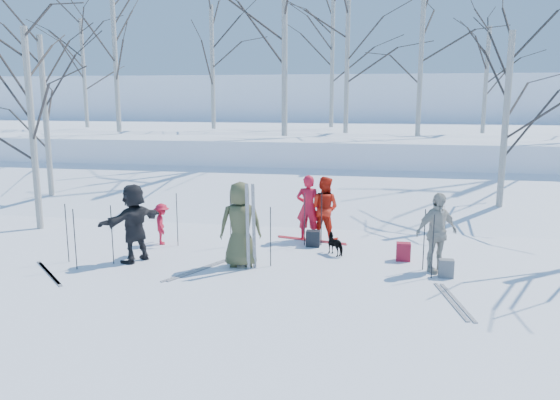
% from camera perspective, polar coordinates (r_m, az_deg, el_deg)
% --- Properties ---
extents(ground, '(120.00, 120.00, 0.00)m').
position_cam_1_polar(ground, '(11.70, -1.33, -7.64)').
color(ground, white).
rests_on(ground, ground).
extents(snow_ramp, '(70.00, 9.49, 4.12)m').
position_cam_1_polar(snow_ramp, '(18.35, 3.09, -0.35)').
color(snow_ramp, white).
rests_on(snow_ramp, ground).
extents(snow_plateau, '(70.00, 18.00, 2.20)m').
position_cam_1_polar(snow_plateau, '(28.08, 5.72, 5.25)').
color(snow_plateau, white).
rests_on(snow_plateau, ground).
extents(far_hill, '(90.00, 30.00, 6.00)m').
position_cam_1_polar(far_hill, '(48.94, 7.79, 8.74)').
color(far_hill, white).
rests_on(far_hill, ground).
extents(skier_olive_center, '(1.04, 0.81, 1.89)m').
position_cam_1_polar(skier_olive_center, '(11.95, -4.15, -2.56)').
color(skier_olive_center, '#45482B').
rests_on(skier_olive_center, ground).
extents(skier_red_north, '(0.64, 0.44, 1.71)m').
position_cam_1_polar(skier_red_north, '(14.16, 2.96, -0.80)').
color(skier_red_north, red).
rests_on(skier_red_north, ground).
extents(skier_redor_behind, '(0.97, 0.86, 1.66)m').
position_cam_1_polar(skier_redor_behind, '(14.22, 4.63, -0.86)').
color(skier_redor_behind, red).
rests_on(skier_redor_behind, ground).
extents(skier_red_seated, '(0.62, 0.77, 1.05)m').
position_cam_1_polar(skier_red_seated, '(14.10, -12.24, -2.46)').
color(skier_red_seated, red).
rests_on(skier_red_seated, ground).
extents(skier_cream_east, '(1.08, 0.88, 1.72)m').
position_cam_1_polar(skier_cream_east, '(12.02, 16.05, -3.29)').
color(skier_cream_east, beige).
rests_on(skier_cream_east, ground).
extents(skier_grey_west, '(1.21, 1.72, 1.79)m').
position_cam_1_polar(skier_grey_west, '(12.71, -15.00, -2.33)').
color(skier_grey_west, black).
rests_on(skier_grey_west, ground).
extents(dog, '(0.62, 0.62, 0.51)m').
position_cam_1_polar(dog, '(13.01, 5.89, -4.60)').
color(dog, black).
rests_on(dog, ground).
extents(upright_ski_left, '(0.08, 0.16, 1.90)m').
position_cam_1_polar(upright_ski_left, '(11.66, -3.40, -2.85)').
color(upright_ski_left, silver).
rests_on(upright_ski_left, ground).
extents(upright_ski_right, '(0.09, 0.23, 1.89)m').
position_cam_1_polar(upright_ski_right, '(11.70, -2.75, -2.80)').
color(upright_ski_right, silver).
rests_on(upright_ski_right, ground).
extents(ski_pair_a, '(1.73, 2.06, 0.02)m').
position_cam_1_polar(ski_pair_a, '(11.99, -8.56, -7.24)').
color(ski_pair_a, silver).
rests_on(ski_pair_a, ground).
extents(ski_pair_b, '(0.90, 1.97, 0.02)m').
position_cam_1_polar(ski_pair_b, '(10.62, 17.70, -10.05)').
color(ski_pair_b, silver).
rests_on(ski_pair_b, ground).
extents(ski_pair_c, '(1.11, 2.00, 0.02)m').
position_cam_1_polar(ski_pair_c, '(14.25, 3.31, -4.21)').
color(ski_pair_c, '#A8181F').
rests_on(ski_pair_c, ground).
extents(ski_pair_d, '(2.10, 2.10, 0.02)m').
position_cam_1_polar(ski_pair_d, '(12.65, -22.99, -7.04)').
color(ski_pair_d, silver).
rests_on(ski_pair_d, ground).
extents(ski_pole_a, '(0.02, 0.02, 1.34)m').
position_cam_1_polar(ski_pole_a, '(12.69, -17.14, -3.50)').
color(ski_pole_a, black).
rests_on(ski_pole_a, ground).
extents(ski_pole_b, '(0.02, 0.02, 1.34)m').
position_cam_1_polar(ski_pole_b, '(12.11, 14.82, -4.04)').
color(ski_pole_b, black).
rests_on(ski_pole_b, ground).
extents(ski_pole_c, '(0.02, 0.02, 1.34)m').
position_cam_1_polar(ski_pole_c, '(13.84, -10.70, -2.03)').
color(ski_pole_c, black).
rests_on(ski_pole_c, ground).
extents(ski_pole_d, '(0.02, 0.02, 1.34)m').
position_cam_1_polar(ski_pole_d, '(12.54, -20.64, -3.88)').
color(ski_pole_d, black).
rests_on(ski_pole_d, ground).
extents(ski_pole_e, '(0.02, 0.02, 1.34)m').
position_cam_1_polar(ski_pole_e, '(11.63, 15.68, -4.71)').
color(ski_pole_e, black).
rests_on(ski_pole_e, ground).
extents(ski_pole_f, '(0.02, 0.02, 1.34)m').
position_cam_1_polar(ski_pole_f, '(13.57, -5.20, -2.14)').
color(ski_pole_f, black).
rests_on(ski_pole_f, ground).
extents(ski_pole_g, '(0.02, 0.02, 1.34)m').
position_cam_1_polar(ski_pole_g, '(13.18, -21.38, -3.24)').
color(ski_pole_g, black).
rests_on(ski_pole_g, ground).
extents(ski_pole_h, '(0.02, 0.02, 1.34)m').
position_cam_1_polar(ski_pole_h, '(13.63, 2.59, -2.04)').
color(ski_pole_h, black).
rests_on(ski_pole_h, ground).
extents(ski_pole_i, '(0.02, 0.02, 1.34)m').
position_cam_1_polar(ski_pole_i, '(13.70, 4.35, -2.00)').
color(ski_pole_i, black).
rests_on(ski_pole_i, ground).
extents(ski_pole_j, '(0.02, 0.02, 1.34)m').
position_cam_1_polar(ski_pole_j, '(11.96, -1.00, -3.87)').
color(ski_pole_j, black).
rests_on(ski_pole_j, ground).
extents(backpack_red, '(0.32, 0.22, 0.42)m').
position_cam_1_polar(backpack_red, '(12.80, 12.76, -5.29)').
color(backpack_red, maroon).
rests_on(backpack_red, ground).
extents(backpack_grey, '(0.30, 0.20, 0.38)m').
position_cam_1_polar(backpack_grey, '(11.89, 16.97, -6.85)').
color(backpack_grey, '#5B5E63').
rests_on(backpack_grey, ground).
extents(backpack_dark, '(0.34, 0.24, 0.40)m').
position_cam_1_polar(backpack_dark, '(13.67, 3.48, -4.05)').
color(backpack_dark, black).
rests_on(backpack_dark, ground).
extents(birch_plateau_a, '(4.87, 4.87, 6.10)m').
position_cam_1_polar(birch_plateau_a, '(24.39, -16.84, 14.02)').
color(birch_plateau_a, silver).
rests_on(birch_plateau_a, snow_plateau).
extents(birch_plateau_b, '(4.65, 4.65, 5.78)m').
position_cam_1_polar(birch_plateau_b, '(22.74, 7.03, 14.24)').
color(birch_plateau_b, silver).
rests_on(birch_plateau_b, snow_plateau).
extents(birch_plateau_d, '(4.89, 4.89, 6.13)m').
position_cam_1_polar(birch_plateau_d, '(27.07, 5.48, 14.08)').
color(birch_plateau_d, silver).
rests_on(birch_plateau_d, snow_plateau).
extents(birch_plateau_e, '(5.80, 5.80, 7.43)m').
position_cam_1_polar(birch_plateau_e, '(21.03, 0.48, 16.86)').
color(birch_plateau_e, silver).
rests_on(birch_plateau_e, snow_plateau).
extents(birch_plateau_f, '(3.55, 3.55, 4.22)m').
position_cam_1_polar(birch_plateau_f, '(23.90, 20.72, 11.60)').
color(birch_plateau_f, silver).
rests_on(birch_plateau_f, snow_plateau).
extents(birch_plateau_h, '(4.44, 4.44, 5.48)m').
position_cam_1_polar(birch_plateau_h, '(21.52, 14.50, 13.79)').
color(birch_plateau_h, silver).
rests_on(birch_plateau_h, snow_plateau).
extents(birch_plateau_i, '(4.15, 4.15, 5.07)m').
position_cam_1_polar(birch_plateau_i, '(28.32, -19.81, 12.30)').
color(birch_plateau_i, silver).
rests_on(birch_plateau_i, snow_plateau).
extents(birch_plateau_j, '(4.47, 4.47, 5.52)m').
position_cam_1_polar(birch_plateau_j, '(25.83, -7.08, 13.54)').
color(birch_plateau_j, silver).
rests_on(birch_plateau_j, snow_plateau).
extents(birch_edge_a, '(4.47, 4.47, 5.53)m').
position_cam_1_polar(birch_edge_a, '(16.57, -24.47, 6.62)').
color(birch_edge_a, silver).
rests_on(birch_edge_a, ground).
extents(birch_edge_d, '(4.54, 4.54, 5.62)m').
position_cam_1_polar(birch_edge_d, '(19.63, -23.25, 7.35)').
color(birch_edge_d, silver).
rests_on(birch_edge_d, ground).
extents(birch_edge_e, '(4.45, 4.45, 5.50)m').
position_cam_1_polar(birch_edge_e, '(17.06, 22.45, 6.81)').
color(birch_edge_e, silver).
rests_on(birch_edge_e, ground).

